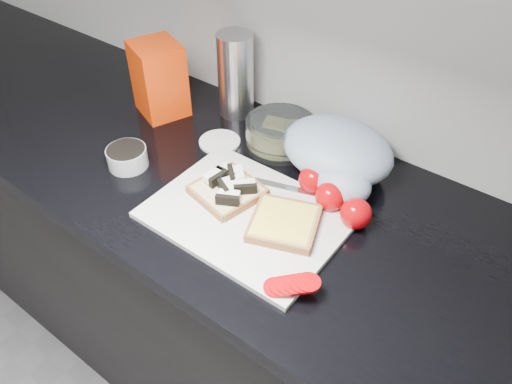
# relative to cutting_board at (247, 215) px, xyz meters

# --- Properties ---
(base_cabinet) EXTENTS (3.50, 0.60, 0.86)m
(base_cabinet) POSITION_rel_cutting_board_xyz_m (-0.12, 0.08, -0.48)
(base_cabinet) COLOR black
(base_cabinet) RESTS_ON ground
(countertop) EXTENTS (3.50, 0.64, 0.04)m
(countertop) POSITION_rel_cutting_board_xyz_m (-0.12, 0.08, -0.03)
(countertop) COLOR black
(countertop) RESTS_ON base_cabinet
(cutting_board) EXTENTS (0.40, 0.30, 0.01)m
(cutting_board) POSITION_rel_cutting_board_xyz_m (0.00, 0.00, 0.00)
(cutting_board) COLOR silver
(cutting_board) RESTS_ON countertop
(bread_left) EXTENTS (0.16, 0.16, 0.04)m
(bread_left) POSITION_rel_cutting_board_xyz_m (-0.07, 0.02, 0.02)
(bread_left) COLOR #C8B78D
(bread_left) RESTS_ON cutting_board
(bread_right) EXTENTS (0.18, 0.18, 0.02)m
(bread_right) POSITION_rel_cutting_board_xyz_m (0.08, 0.01, 0.02)
(bread_right) COLOR #C8B78D
(bread_right) RESTS_ON cutting_board
(tomato_slices) EXTENTS (0.10, 0.09, 0.02)m
(tomato_slices) POSITION_rel_cutting_board_xyz_m (0.18, -0.11, 0.02)
(tomato_slices) COLOR #B20409
(tomato_slices) RESTS_ON cutting_board
(knife) EXTENTS (0.23, 0.09, 0.01)m
(knife) POSITION_rel_cutting_board_xyz_m (0.09, 0.14, 0.01)
(knife) COLOR #B1B1B5
(knife) RESTS_ON cutting_board
(seed_tub) EXTENTS (0.09, 0.09, 0.05)m
(seed_tub) POSITION_rel_cutting_board_xyz_m (-0.33, -0.03, 0.02)
(seed_tub) COLOR #AAAFAF
(seed_tub) RESTS_ON countertop
(tub_lid) EXTENTS (0.13, 0.13, 0.01)m
(tub_lid) POSITION_rel_cutting_board_xyz_m (-0.22, 0.17, -0.00)
(tub_lid) COLOR silver
(tub_lid) RESTS_ON countertop
(glass_bowl) EXTENTS (0.17, 0.17, 0.07)m
(glass_bowl) POSITION_rel_cutting_board_xyz_m (-0.09, 0.25, 0.03)
(glass_bowl) COLOR silver
(glass_bowl) RESTS_ON countertop
(bread_bag) EXTENTS (0.16, 0.15, 0.19)m
(bread_bag) POSITION_rel_cutting_board_xyz_m (-0.44, 0.19, 0.09)
(bread_bag) COLOR #F43C04
(bread_bag) RESTS_ON countertop
(steel_canister) EXTENTS (0.09, 0.09, 0.22)m
(steel_canister) POSITION_rel_cutting_board_xyz_m (-0.27, 0.31, 0.11)
(steel_canister) COLOR #B8B7BC
(steel_canister) RESTS_ON countertop
(grocery_bag) EXTENTS (0.28, 0.25, 0.12)m
(grocery_bag) POSITION_rel_cutting_board_xyz_m (0.07, 0.24, 0.05)
(grocery_bag) COLOR #9DABC1
(grocery_bag) RESTS_ON countertop
(whole_tomatoes) EXTENTS (0.19, 0.11, 0.07)m
(whole_tomatoes) POSITION_rel_cutting_board_xyz_m (0.13, 0.13, 0.03)
(whole_tomatoes) COLOR #B20409
(whole_tomatoes) RESTS_ON countertop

